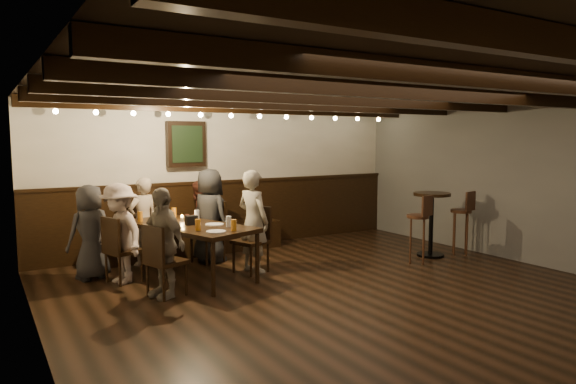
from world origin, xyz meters
TOP-DOWN VIEW (x-y plane):
  - room at (-0.29, 2.21)m, footprint 7.00×7.00m
  - dining_table at (-1.31, 1.96)m, footprint 1.40×2.07m
  - chair_left_near at (-2.13, 2.17)m, footprint 0.49×0.49m
  - chair_left_far at (-1.85, 1.31)m, footprint 0.49×0.49m
  - chair_right_near at (-0.76, 2.62)m, footprint 0.52×0.52m
  - chair_right_far at (-0.48, 1.76)m, footprint 0.52×0.52m
  - person_bench_left at (-2.44, 2.54)m, footprint 0.70×0.57m
  - person_bench_centre at (-1.64, 2.96)m, footprint 0.54×0.44m
  - person_bench_right at (-0.73, 3.10)m, footprint 0.68×0.60m
  - person_left_near at (-2.16, 2.16)m, footprint 0.71×0.93m
  - person_left_far at (-1.88, 1.30)m, footprint 0.53×0.81m
  - person_right_near at (-0.74, 2.63)m, footprint 0.63×0.78m
  - person_right_far at (-0.45, 1.77)m, footprint 0.48×0.60m
  - pint_a at (-1.79, 2.54)m, footprint 0.07×0.07m
  - pint_b at (-1.27, 2.66)m, footprint 0.07×0.07m
  - pint_c at (-1.62, 1.96)m, footprint 0.07×0.07m
  - pint_d at (-1.08, 2.25)m, footprint 0.07×0.07m
  - pint_e at (-1.38, 1.47)m, footprint 0.07×0.07m
  - pint_f at (-0.94, 1.50)m, footprint 0.07×0.07m
  - pint_g at (-1.01, 1.22)m, footprint 0.07×0.07m
  - plate_near at (-1.23, 1.25)m, footprint 0.24×0.24m
  - plate_far at (-1.04, 1.73)m, footprint 0.24×0.24m
  - condiment_caddy at (-1.29, 1.92)m, footprint 0.15×0.10m
  - candle at (-1.29, 2.29)m, footprint 0.05×0.05m
  - high_top_table at (2.35, 1.16)m, footprint 0.56×0.56m
  - bar_stool_left at (1.85, 0.95)m, footprint 0.34×0.36m
  - bar_stool_right at (2.85, 1.00)m, footprint 0.33×0.35m

SIDE VIEW (x-z plane):
  - chair_left_far at x=-1.85m, z-range -0.17..0.69m
  - chair_left_near at x=-2.13m, z-range -0.17..0.69m
  - chair_right_far at x=-0.48m, z-range -0.18..0.73m
  - chair_right_near at x=-0.76m, z-range -0.18..0.73m
  - bar_stool_left at x=1.85m, z-range -0.13..0.89m
  - bar_stool_right at x=2.85m, z-range -0.13..0.89m
  - person_bench_right at x=-0.73m, z-range 0.00..1.18m
  - person_bench_left at x=-2.44m, z-range 0.00..1.25m
  - person_bench_centre at x=-1.64m, z-range 0.00..1.28m
  - person_left_near at x=-2.16m, z-range 0.00..1.28m
  - person_left_far at x=-1.88m, z-range 0.00..1.28m
  - dining_table at x=-1.31m, z-range 0.30..1.01m
  - high_top_table at x=2.35m, z-range 0.16..1.16m
  - person_right_near at x=-0.74m, z-range 0.00..1.39m
  - person_right_far at x=-0.45m, z-range 0.00..1.41m
  - plate_near at x=-1.23m, z-range 0.71..0.73m
  - plate_far at x=-1.04m, z-range 0.71..0.73m
  - candle at x=-1.29m, z-range 0.71..0.76m
  - condiment_caddy at x=-1.29m, z-range 0.71..0.83m
  - pint_a at x=-1.79m, z-range 0.71..0.85m
  - pint_b at x=-1.27m, z-range 0.71..0.85m
  - pint_c at x=-1.62m, z-range 0.71..0.85m
  - pint_d at x=-1.08m, z-range 0.71..0.85m
  - pint_e at x=-1.38m, z-range 0.71..0.85m
  - pint_f at x=-0.94m, z-range 0.71..0.85m
  - pint_g at x=-1.01m, z-range 0.71..0.85m
  - room at x=-0.29m, z-range -2.43..4.57m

